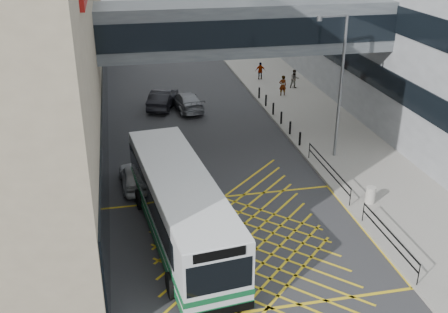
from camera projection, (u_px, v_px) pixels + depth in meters
ground at (242, 244)px, 23.95m from camera, size 120.00×120.00×0.00m
skybridge at (245, 27)px, 32.10m from camera, size 20.00×4.10×3.00m
pavement at (312, 117)px, 38.95m from camera, size 6.00×54.00×0.16m
box_junction at (242, 243)px, 23.95m from camera, size 12.00×9.00×0.01m
bus at (180, 204)px, 23.67m from camera, size 4.00×12.00×3.30m
car_white at (134, 176)px, 28.81m from camera, size 1.91×4.11×1.27m
car_dark at (163, 98)px, 40.95m from camera, size 3.30×5.12×1.49m
car_silver at (186, 100)px, 40.51m from camera, size 2.58×4.88×1.45m
street_lamp at (338, 79)px, 30.44m from camera, size 1.95×0.42×8.57m
litter_bin at (370, 195)px, 26.92m from camera, size 0.51×0.51×0.88m
kerb_railings at (353, 195)px, 26.31m from camera, size 0.05×12.54×1.00m
bollards at (277, 113)px, 38.22m from camera, size 0.14×10.14×0.90m
pedestrian_a at (283, 85)px, 43.19m from camera, size 0.68×0.49×1.69m
pedestrian_b at (294, 79)px, 45.08m from camera, size 0.81×0.50×1.61m
pedestrian_c at (260, 71)px, 47.55m from camera, size 0.99×0.61×1.56m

